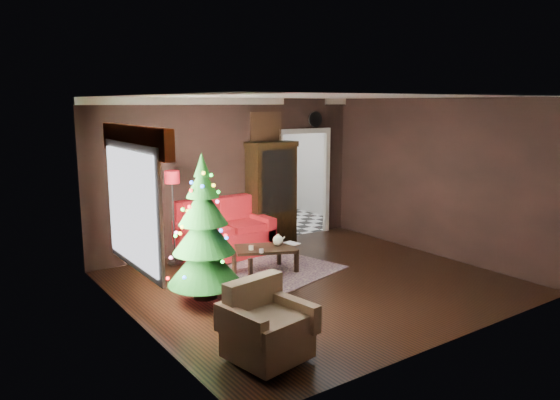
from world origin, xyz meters
TOP-DOWN VIEW (x-y plane):
  - floor at (0.00, 0.00)m, footprint 5.50×5.50m
  - ceiling at (0.00, 0.00)m, footprint 5.50×5.50m
  - wall_back at (0.00, 2.50)m, footprint 5.50×0.00m
  - wall_front at (0.00, -2.50)m, footprint 5.50×0.00m
  - wall_left at (-2.75, 0.00)m, footprint 0.00×5.50m
  - wall_right at (2.75, 0.00)m, footprint 0.00×5.50m
  - doorway at (1.70, 2.50)m, footprint 1.10×0.10m
  - left_window at (-2.71, 0.20)m, footprint 0.05×1.60m
  - valance at (-2.63, 0.20)m, footprint 0.12×2.10m
  - kitchen_floor at (1.70, 4.00)m, footprint 3.00×3.00m
  - kitchen_window at (1.70, 5.45)m, footprint 0.70×0.06m
  - rug at (-0.28, 0.75)m, footprint 2.50×2.07m
  - loveseat at (-0.40, 2.05)m, footprint 1.70×0.90m
  - curio_cabinet at (0.75, 2.27)m, footprint 0.90×0.45m
  - floor_lamp at (-1.39, 2.01)m, footprint 0.32×0.32m
  - christmas_tree at (-1.76, 0.17)m, footprint 1.29×1.29m
  - armchair at (-1.98, -1.70)m, footprint 0.89×0.89m
  - coffee_table at (-0.37, 0.77)m, footprint 1.10×0.92m
  - teapot at (-0.15, 0.75)m, footprint 0.22×0.22m
  - cup_a at (-0.64, 0.78)m, footprint 0.09×0.09m
  - cup_b at (-0.60, 0.55)m, footprint 0.07×0.07m
  - book at (0.01, 0.68)m, footprint 0.18×0.05m
  - wall_clock at (1.95, 2.45)m, footprint 0.32×0.32m
  - painting at (0.75, 2.46)m, footprint 0.62×0.05m
  - kitchen_counter at (1.70, 5.20)m, footprint 1.80×0.60m
  - kitchen_table at (1.40, 3.70)m, footprint 0.70×0.70m

SIDE VIEW (x-z plane):
  - floor at x=0.00m, z-range 0.00..0.00m
  - kitchen_floor at x=1.70m, z-range 0.00..0.00m
  - rug at x=-0.28m, z-range 0.00..0.01m
  - coffee_table at x=-0.37m, z-range 0.01..0.44m
  - kitchen_table at x=1.40m, z-range 0.00..0.75m
  - kitchen_counter at x=1.70m, z-range 0.00..0.90m
  - armchair at x=-1.98m, z-range 0.06..0.86m
  - cup_b at x=-0.60m, z-range 0.44..0.50m
  - cup_a at x=-0.64m, z-range 0.44..0.51m
  - loveseat at x=-0.40m, z-range 0.00..1.00m
  - teapot at x=-0.15m, z-range 0.44..0.62m
  - book at x=0.01m, z-range 0.44..0.68m
  - floor_lamp at x=-1.39m, z-range 0.04..1.62m
  - curio_cabinet at x=0.75m, z-range 0.00..1.90m
  - doorway at x=1.70m, z-range 0.00..2.10m
  - christmas_tree at x=-1.76m, z-range 0.09..2.01m
  - wall_back at x=0.00m, z-range -1.35..4.15m
  - wall_front at x=0.00m, z-range -1.35..4.15m
  - wall_left at x=-2.75m, z-range -1.35..4.15m
  - wall_right at x=2.75m, z-range -1.35..4.15m
  - left_window at x=-2.71m, z-range 0.75..2.15m
  - kitchen_window at x=1.70m, z-range 1.35..2.05m
  - painting at x=0.75m, z-range 1.99..2.51m
  - valance at x=-2.63m, z-range 2.10..2.44m
  - wall_clock at x=1.95m, z-range 2.35..2.41m
  - ceiling at x=0.00m, z-range 2.80..2.80m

